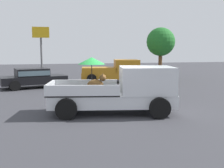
{
  "coord_description": "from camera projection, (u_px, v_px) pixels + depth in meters",
  "views": [
    {
      "loc": [
        -2.57,
        -10.4,
        2.58
      ],
      "look_at": [
        0.18,
        0.77,
        1.1
      ],
      "focal_mm": 42.72,
      "sensor_mm": 36.0,
      "label": 1
    }
  ],
  "objects": [
    {
      "name": "parked_sedan_near",
      "position": [
        33.0,
        77.0,
        18.12
      ],
      "size": [
        4.6,
        2.77,
        1.33
      ],
      "rotation": [
        0.0,
        0.0,
        0.25
      ],
      "color": "black",
      "rests_on": "ground"
    },
    {
      "name": "tree_by_lot",
      "position": [
        161.0,
        42.0,
        22.85
      ],
      "size": [
        2.44,
        2.44,
        4.49
      ],
      "color": "brown",
      "rests_on": "ground"
    },
    {
      "name": "ground_plane",
      "position": [
        112.0,
        113.0,
        10.95
      ],
      "size": [
        80.0,
        80.0,
        0.0
      ],
      "primitive_type": "plane",
      "color": "#38383D"
    },
    {
      "name": "pickup_truck_main",
      "position": [
        123.0,
        90.0,
        10.85
      ],
      "size": [
        5.32,
        3.03,
        2.28
      ],
      "rotation": [
        0.0,
        0.0,
        -0.19
      ],
      "color": "black",
      "rests_on": "ground"
    },
    {
      "name": "motel_sign",
      "position": [
        41.0,
        42.0,
        22.49
      ],
      "size": [
        1.4,
        0.16,
        4.5
      ],
      "color": "#59595B",
      "rests_on": "ground"
    },
    {
      "name": "pickup_truck_red",
      "position": [
        114.0,
        71.0,
        21.28
      ],
      "size": [
        5.02,
        2.75,
        1.8
      ],
      "rotation": [
        0.0,
        0.0,
        -0.16
      ],
      "color": "black",
      "rests_on": "ground"
    }
  ]
}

